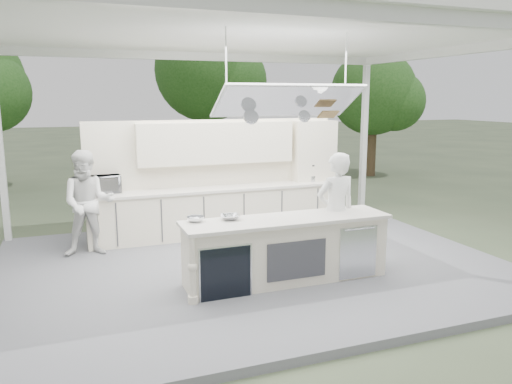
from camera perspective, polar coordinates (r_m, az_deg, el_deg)
name	(u,v)px	position (r m, az deg, el deg)	size (l,w,h in m)	color
ground	(253,270)	(8.31, -0.38, -8.89)	(90.00, 90.00, 0.00)	#4F593D
stage_deck	(253,266)	(8.29, -0.38, -8.50)	(8.00, 6.00, 0.12)	#5B5C60
tent	(253,36)	(7.87, -0.36, 17.43)	(8.20, 6.20, 3.86)	white
demo_island	(285,250)	(7.39, 3.39, -6.59)	(3.10, 0.79, 0.95)	beige
back_counter	(219,211)	(9.88, -4.20, -2.13)	(5.08, 0.72, 0.95)	beige
back_wall_unit	(237,159)	(10.05, -2.18, 3.76)	(5.05, 0.48, 2.25)	beige
tree_cluster	(146,82)	(17.32, -12.43, 12.13)	(19.55, 9.40, 5.85)	#4F3B27
head_chef	(336,211)	(7.89, 9.10, -2.20)	(0.67, 0.44, 1.85)	white
sous_chef	(88,203)	(8.94, -18.62, -1.23)	(0.88, 0.69, 1.81)	silver
toaster_oven	(103,184)	(9.57, -17.11, 0.90)	(0.60, 0.41, 0.33)	#B0B3B7
bowl_large	(230,217)	(7.17, -2.98, -2.89)	(0.28, 0.28, 0.07)	silver
bowl_small	(195,219)	(7.09, -6.94, -3.09)	(0.24, 0.24, 0.08)	silver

